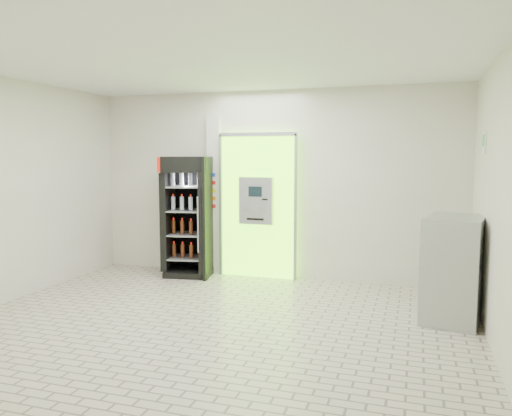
% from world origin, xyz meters
% --- Properties ---
extents(ground, '(6.00, 6.00, 0.00)m').
position_xyz_m(ground, '(0.00, 0.00, 0.00)').
color(ground, beige).
rests_on(ground, ground).
extents(room_shell, '(6.00, 6.00, 6.00)m').
position_xyz_m(room_shell, '(0.00, 0.00, 1.84)').
color(room_shell, silver).
rests_on(room_shell, ground).
extents(atm_assembly, '(1.30, 0.24, 2.33)m').
position_xyz_m(atm_assembly, '(-0.20, 2.41, 1.17)').
color(atm_assembly, '#7BFF18').
rests_on(atm_assembly, ground).
extents(pillar, '(0.22, 0.11, 2.60)m').
position_xyz_m(pillar, '(-0.98, 2.45, 1.30)').
color(pillar, silver).
rests_on(pillar, ground).
extents(beverage_cooler, '(0.84, 0.79, 1.95)m').
position_xyz_m(beverage_cooler, '(-1.31, 2.17, 0.94)').
color(beverage_cooler, black).
rests_on(beverage_cooler, ground).
extents(steel_cabinet, '(0.80, 1.04, 1.25)m').
position_xyz_m(steel_cabinet, '(2.68, 1.07, 0.62)').
color(steel_cabinet, '#9A9DA1').
rests_on(steel_cabinet, ground).
extents(exit_sign, '(0.02, 0.22, 0.26)m').
position_xyz_m(exit_sign, '(2.99, 1.40, 2.12)').
color(exit_sign, white).
rests_on(exit_sign, room_shell).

